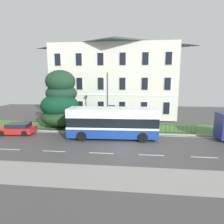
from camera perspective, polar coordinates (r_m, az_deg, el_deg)
ground_plane at (r=17.99m, az=4.53°, el=-9.46°), size 60.00×56.00×0.18m
georgian_townhouse at (r=31.68m, az=0.77°, el=10.68°), size 19.01×9.48×12.70m
iron_verge_railing at (r=21.39m, az=-1.99°, el=-4.58°), size 19.73×0.04×0.97m
evergreen_tree at (r=24.23m, az=-15.10°, el=2.72°), size 5.25×5.30×6.96m
single_decker_bus at (r=19.08m, az=0.19°, el=-3.18°), size 9.05×2.93×3.11m
parked_hatchback_00 at (r=23.28m, az=-26.70°, el=-4.51°), size 3.95×2.22×1.21m
street_lamp_post at (r=21.51m, az=-1.40°, el=4.81°), size 0.36×0.24×6.91m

